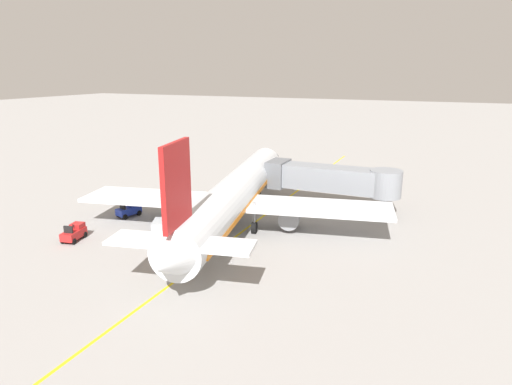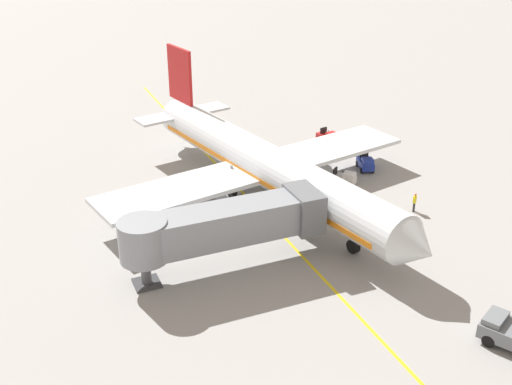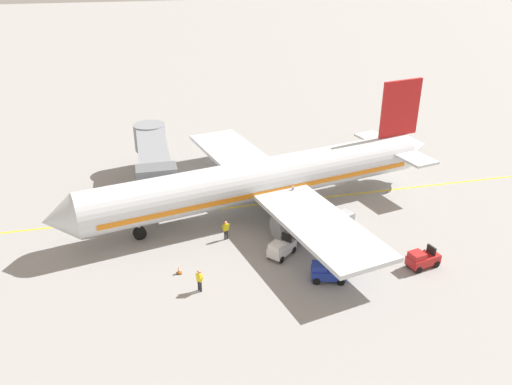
{
  "view_description": "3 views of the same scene",
  "coord_description": "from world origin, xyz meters",
  "px_view_note": "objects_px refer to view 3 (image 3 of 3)",
  "views": [
    {
      "loc": [
        17.55,
        -39.54,
        14.96
      ],
      "look_at": [
        -0.72,
        1.95,
        2.58
      ],
      "focal_mm": 31.55,
      "sensor_mm": 36.0,
      "label": 1
    },
    {
      "loc": [
        18.93,
        44.26,
        24.65
      ],
      "look_at": [
        0.82,
        1.61,
        2.38
      ],
      "focal_mm": 44.19,
      "sensor_mm": 36.0,
      "label": 2
    },
    {
      "loc": [
        -41.8,
        8.82,
        22.14
      ],
      "look_at": [
        -3.95,
        -0.34,
        3.27
      ],
      "focal_mm": 35.97,
      "sensor_mm": 36.0,
      "label": 3
    }
  ],
  "objects_px": {
    "parked_airliner": "(264,180)",
    "baggage_cart_second_in_train": "(341,221)",
    "jet_bridge": "(153,157)",
    "ground_crew_loader": "(199,280)",
    "baggage_tug_lead": "(281,248)",
    "safety_cone_nose_left": "(179,270)",
    "ground_crew_wing_walker": "(226,229)",
    "baggage_tug_spare": "(327,272)",
    "baggage_cart_front": "(313,227)",
    "baggage_tug_trailing": "(422,259)"
  },
  "relations": [
    {
      "from": "jet_bridge",
      "to": "baggage_cart_front",
      "type": "bearing_deg",
      "value": -136.0
    },
    {
      "from": "baggage_tug_trailing",
      "to": "ground_crew_loader",
      "type": "height_order",
      "value": "ground_crew_loader"
    },
    {
      "from": "baggage_tug_lead",
      "to": "safety_cone_nose_left",
      "type": "xyz_separation_m",
      "value": [
        -0.51,
        8.07,
        -0.42
      ]
    },
    {
      "from": "baggage_tug_spare",
      "to": "baggage_cart_front",
      "type": "distance_m",
      "value": 6.27
    },
    {
      "from": "baggage_tug_trailing",
      "to": "baggage_cart_front",
      "type": "relative_size",
      "value": 0.92
    },
    {
      "from": "parked_airliner",
      "to": "jet_bridge",
      "type": "relative_size",
      "value": 2.52
    },
    {
      "from": "parked_airliner",
      "to": "baggage_cart_second_in_train",
      "type": "distance_m",
      "value": 7.79
    },
    {
      "from": "ground_crew_wing_walker",
      "to": "safety_cone_nose_left",
      "type": "xyz_separation_m",
      "value": [
        -4.06,
        4.34,
        -0.66
      ]
    },
    {
      "from": "jet_bridge",
      "to": "baggage_tug_lead",
      "type": "bearing_deg",
      "value": -149.48
    },
    {
      "from": "baggage_tug_trailing",
      "to": "baggage_tug_spare",
      "type": "height_order",
      "value": "same"
    },
    {
      "from": "jet_bridge",
      "to": "safety_cone_nose_left",
      "type": "bearing_deg",
      "value": -177.4
    },
    {
      "from": "baggage_tug_lead",
      "to": "baggage_cart_front",
      "type": "distance_m",
      "value": 4.1
    },
    {
      "from": "baggage_tug_spare",
      "to": "baggage_cart_second_in_train",
      "type": "bearing_deg",
      "value": -29.58
    },
    {
      "from": "ground_crew_wing_walker",
      "to": "baggage_tug_trailing",
      "type": "bearing_deg",
      "value": -118.75
    },
    {
      "from": "baggage_tug_lead",
      "to": "baggage_cart_second_in_train",
      "type": "xyz_separation_m",
      "value": [
        2.66,
        -6.09,
        0.24
      ]
    },
    {
      "from": "baggage_cart_front",
      "to": "baggage_cart_second_in_train",
      "type": "height_order",
      "value": "same"
    },
    {
      "from": "parked_airliner",
      "to": "ground_crew_wing_walker",
      "type": "xyz_separation_m",
      "value": [
        -4.1,
        4.26,
        -2.23
      ]
    },
    {
      "from": "jet_bridge",
      "to": "baggage_cart_front",
      "type": "xyz_separation_m",
      "value": [
        -12.61,
        -12.18,
        -2.51
      ]
    },
    {
      "from": "jet_bridge",
      "to": "ground_crew_loader",
      "type": "bearing_deg",
      "value": -173.85
    },
    {
      "from": "jet_bridge",
      "to": "baggage_tug_lead",
      "type": "distance_m",
      "value": 17.48
    },
    {
      "from": "jet_bridge",
      "to": "baggage_cart_front",
      "type": "height_order",
      "value": "jet_bridge"
    },
    {
      "from": "baggage_tug_lead",
      "to": "baggage_cart_second_in_train",
      "type": "distance_m",
      "value": 6.65
    },
    {
      "from": "ground_crew_wing_walker",
      "to": "baggage_cart_second_in_train",
      "type": "bearing_deg",
      "value": -95.12
    },
    {
      "from": "baggage_cart_second_in_train",
      "to": "safety_cone_nose_left",
      "type": "bearing_deg",
      "value": 102.65
    },
    {
      "from": "safety_cone_nose_left",
      "to": "jet_bridge",
      "type": "bearing_deg",
      "value": 2.6
    },
    {
      "from": "ground_crew_wing_walker",
      "to": "jet_bridge",
      "type": "bearing_deg",
      "value": 23.97
    },
    {
      "from": "baggage_cart_second_in_train",
      "to": "safety_cone_nose_left",
      "type": "height_order",
      "value": "baggage_cart_second_in_train"
    },
    {
      "from": "parked_airliner",
      "to": "ground_crew_wing_walker",
      "type": "bearing_deg",
      "value": 133.87
    },
    {
      "from": "jet_bridge",
      "to": "baggage_cart_second_in_train",
      "type": "distance_m",
      "value": 19.39
    },
    {
      "from": "safety_cone_nose_left",
      "to": "baggage_cart_second_in_train",
      "type": "bearing_deg",
      "value": -77.35
    },
    {
      "from": "parked_airliner",
      "to": "safety_cone_nose_left",
      "type": "xyz_separation_m",
      "value": [
        -8.16,
        8.6,
        -2.9
      ]
    },
    {
      "from": "parked_airliner",
      "to": "baggage_tug_trailing",
      "type": "xyz_separation_m",
      "value": [
        -11.62,
        -9.44,
        -2.47
      ]
    },
    {
      "from": "baggage_cart_front",
      "to": "ground_crew_wing_walker",
      "type": "height_order",
      "value": "ground_crew_wing_walker"
    },
    {
      "from": "baggage_cart_front",
      "to": "baggage_cart_second_in_train",
      "type": "relative_size",
      "value": 1.0
    },
    {
      "from": "baggage_tug_trailing",
      "to": "safety_cone_nose_left",
      "type": "distance_m",
      "value": 18.38
    },
    {
      "from": "baggage_tug_spare",
      "to": "ground_crew_loader",
      "type": "xyz_separation_m",
      "value": [
        0.93,
        9.19,
        0.24
      ]
    },
    {
      "from": "baggage_cart_front",
      "to": "ground_crew_wing_walker",
      "type": "distance_m",
      "value": 7.26
    },
    {
      "from": "baggage_cart_front",
      "to": "ground_crew_loader",
      "type": "relative_size",
      "value": 1.73
    },
    {
      "from": "baggage_cart_front",
      "to": "ground_crew_wing_walker",
      "type": "relative_size",
      "value": 1.73
    },
    {
      "from": "parked_airliner",
      "to": "baggage_cart_second_in_train",
      "type": "xyz_separation_m",
      "value": [
        -4.98,
        -5.55,
        -2.24
      ]
    },
    {
      "from": "ground_crew_loader",
      "to": "jet_bridge",
      "type": "bearing_deg",
      "value": 6.15
    },
    {
      "from": "baggage_cart_second_in_train",
      "to": "parked_airliner",
      "type": "bearing_deg",
      "value": 48.12
    },
    {
      "from": "jet_bridge",
      "to": "ground_crew_loader",
      "type": "height_order",
      "value": "jet_bridge"
    },
    {
      "from": "jet_bridge",
      "to": "baggage_cart_second_in_train",
      "type": "height_order",
      "value": "jet_bridge"
    },
    {
      "from": "baggage_cart_second_in_train",
      "to": "ground_crew_loader",
      "type": "bearing_deg",
      "value": 113.62
    },
    {
      "from": "baggage_cart_front",
      "to": "safety_cone_nose_left",
      "type": "height_order",
      "value": "baggage_cart_front"
    },
    {
      "from": "baggage_cart_front",
      "to": "ground_crew_loader",
      "type": "xyz_separation_m",
      "value": [
        -5.25,
        10.25,
        0.0
      ]
    },
    {
      "from": "baggage_cart_second_in_train",
      "to": "safety_cone_nose_left",
      "type": "relative_size",
      "value": 4.96
    },
    {
      "from": "ground_crew_loader",
      "to": "baggage_tug_lead",
      "type": "bearing_deg",
      "value": -66.4
    },
    {
      "from": "baggage_tug_trailing",
      "to": "baggage_cart_second_in_train",
      "type": "xyz_separation_m",
      "value": [
        6.64,
        3.89,
        0.24
      ]
    }
  ]
}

